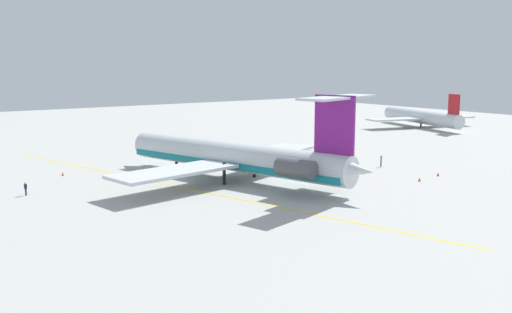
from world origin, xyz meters
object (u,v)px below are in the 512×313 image
object	(u,v)px
safety_cone_nose	(419,179)
safety_cone_tail	(63,174)
ground_crew_near_nose	(381,160)
main_jetliner	(239,157)
ground_crew_near_tail	(188,148)
ground_crew_portside	(26,187)
safety_cone_wingtip	(438,174)
airliner_far_left	(419,117)

from	to	relation	value
safety_cone_nose	safety_cone_tail	world-z (taller)	same
ground_crew_near_nose	safety_cone_tail	distance (m)	48.64
main_jetliner	ground_crew_near_tail	size ratio (longest dim) A/B	25.31
ground_crew_near_nose	safety_cone_nose	bearing A→B (deg)	-33.34
ground_crew_portside	safety_cone_wingtip	world-z (taller)	ground_crew_portside
ground_crew_portside	safety_cone_nose	distance (m)	52.12
main_jetliner	airliner_far_left	bearing A→B (deg)	-84.31
ground_crew_near_nose	safety_cone_nose	xyz separation A→B (m)	(10.73, -4.08, -0.86)
safety_cone_nose	main_jetliner	bearing A→B (deg)	-126.41
main_jetliner	ground_crew_near_nose	distance (m)	24.74
ground_crew_near_nose	safety_cone_wingtip	world-z (taller)	ground_crew_near_nose
ground_crew_near_tail	safety_cone_tail	world-z (taller)	ground_crew_near_tail
airliner_far_left	safety_cone_tail	size ratio (longest dim) A/B	54.47
ground_crew_near_nose	safety_cone_tail	size ratio (longest dim) A/B	3.25
ground_crew_near_nose	ground_crew_near_tail	distance (m)	34.94
airliner_far_left	ground_crew_near_tail	distance (m)	69.58
safety_cone_tail	safety_cone_wingtip	bearing A→B (deg)	53.95
safety_cone_wingtip	safety_cone_tail	bearing A→B (deg)	-126.05
ground_crew_near_tail	safety_cone_nose	size ratio (longest dim) A/B	3.03
ground_crew_near_nose	ground_crew_portside	distance (m)	52.29
safety_cone_nose	safety_cone_wingtip	bearing A→B (deg)	98.59
main_jetliner	airliner_far_left	size ratio (longest dim) A/B	1.41
airliner_far_left	ground_crew_near_tail	bearing A→B (deg)	108.52
main_jetliner	ground_crew_portside	distance (m)	27.86
safety_cone_nose	safety_cone_tail	size ratio (longest dim) A/B	1.00
main_jetliner	safety_cone_nose	bearing A→B (deg)	-141.73
ground_crew_near_nose	ground_crew_near_tail	bearing A→B (deg)	-160.90
main_jetliner	safety_cone_tail	size ratio (longest dim) A/B	76.74
safety_cone_tail	safety_cone_nose	bearing A→B (deg)	49.81
airliner_far_left	ground_crew_near_tail	xyz separation A→B (m)	(3.39, -69.48, -1.61)
airliner_far_left	ground_crew_portside	bearing A→B (deg)	117.25
main_jetliner	ground_crew_near_tail	world-z (taller)	main_jetliner
ground_crew_near_tail	ground_crew_near_nose	bearing A→B (deg)	-140.04
safety_cone_nose	safety_cone_wingtip	distance (m)	5.25
safety_cone_nose	airliner_far_left	bearing A→B (deg)	128.45
main_jetliner	safety_cone_wingtip	world-z (taller)	main_jetliner
airliner_far_left	safety_cone_tail	distance (m)	95.03
airliner_far_left	ground_crew_near_nose	distance (m)	60.99
ground_crew_portside	main_jetliner	bearing A→B (deg)	-56.67
ground_crew_near_tail	safety_cone_tail	size ratio (longest dim) A/B	3.03
safety_cone_tail	ground_crew_portside	bearing A→B (deg)	-37.34
safety_cone_wingtip	safety_cone_tail	size ratio (longest dim) A/B	1.00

